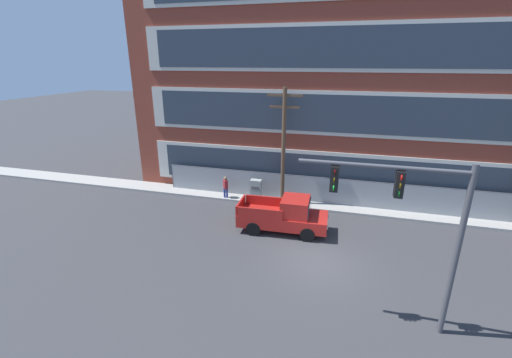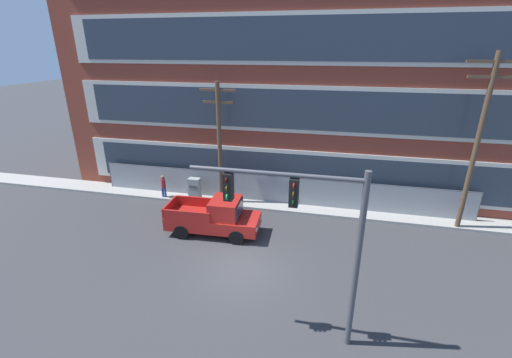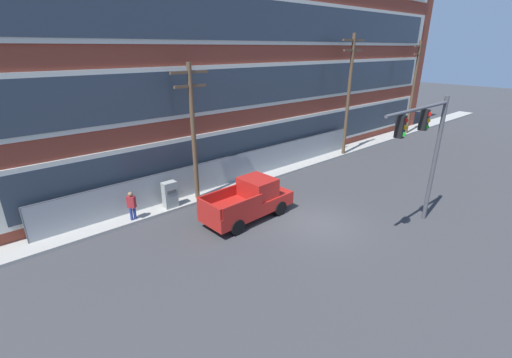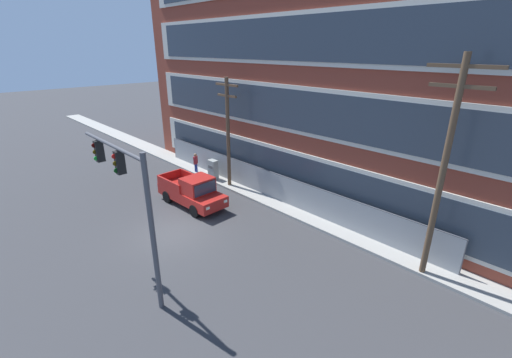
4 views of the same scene
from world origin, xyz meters
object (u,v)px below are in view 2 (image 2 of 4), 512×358
at_px(pickup_truck_red, 215,217).
at_px(utility_pole_near_corner, 219,140).
at_px(utility_pole_midblock, 478,138).
at_px(pedestrian_near_cabinet, 163,186).
at_px(traffic_signal_mast, 310,224).
at_px(electrical_cabinet, 195,190).

xyz_separation_m(pickup_truck_red, utility_pole_near_corner, (-0.88, 3.73, 3.31)).
distance_m(utility_pole_midblock, pedestrian_near_cabinet, 18.43).
distance_m(traffic_signal_mast, electrical_cabinet, 13.12).
bearing_deg(traffic_signal_mast, utility_pole_near_corner, 122.38).
bearing_deg(electrical_cabinet, pickup_truck_red, -53.45).
distance_m(pickup_truck_red, utility_pole_near_corner, 5.06).
relative_size(pickup_truck_red, utility_pole_near_corner, 0.66).
relative_size(traffic_signal_mast, pedestrian_near_cabinet, 3.76).
distance_m(traffic_signal_mast, pedestrian_near_cabinet, 14.45).
bearing_deg(pickup_truck_red, electrical_cabinet, 126.55).
xyz_separation_m(traffic_signal_mast, electrical_cabinet, (-8.03, 9.71, -3.67)).
bearing_deg(utility_pole_near_corner, utility_pole_midblock, -1.10).
bearing_deg(traffic_signal_mast, utility_pole_midblock, 51.02).
relative_size(utility_pole_midblock, electrical_cabinet, 5.78).
bearing_deg(traffic_signal_mast, pedestrian_near_cabinet, 136.68).
distance_m(electrical_cabinet, pedestrian_near_cabinet, 2.18).
bearing_deg(traffic_signal_mast, electrical_cabinet, 129.58).
bearing_deg(utility_pole_near_corner, electrical_cabinet, -176.31).
height_order(pickup_truck_red, utility_pole_midblock, utility_pole_midblock).
xyz_separation_m(utility_pole_near_corner, utility_pole_midblock, (13.97, -0.27, 0.95)).
bearing_deg(utility_pole_midblock, traffic_signal_mast, -128.98).
xyz_separation_m(pickup_truck_red, utility_pole_midblock, (13.09, 3.46, 4.26)).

